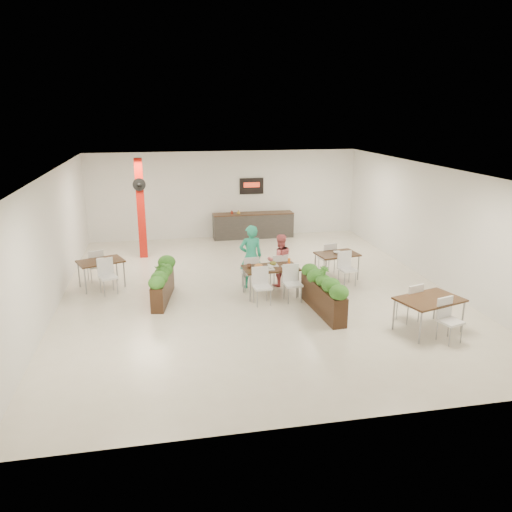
% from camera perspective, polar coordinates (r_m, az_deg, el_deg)
% --- Properties ---
extents(ground, '(12.00, 12.00, 0.00)m').
position_cam_1_polar(ground, '(13.39, -0.05, -3.92)').
color(ground, beige).
rests_on(ground, ground).
extents(room_shell, '(10.10, 12.10, 3.22)m').
position_cam_1_polar(room_shell, '(12.83, -0.06, 4.51)').
color(room_shell, white).
rests_on(room_shell, ground).
extents(red_column, '(0.40, 0.41, 3.20)m').
position_cam_1_polar(red_column, '(16.41, -13.02, 5.42)').
color(red_column, red).
rests_on(red_column, ground).
extents(service_counter, '(3.00, 0.64, 2.20)m').
position_cam_1_polar(service_counter, '(18.77, -0.34, 3.60)').
color(service_counter, '#2E2B29').
rests_on(service_counter, ground).
extents(main_table, '(1.46, 1.71, 0.92)m').
position_cam_1_polar(main_table, '(12.88, 1.65, -1.78)').
color(main_table, '#331B11').
rests_on(main_table, ground).
extents(diner_man, '(0.66, 0.46, 1.73)m').
position_cam_1_polar(diner_man, '(13.35, -0.60, -0.07)').
color(diner_man, '#27AB84').
rests_on(diner_man, ground).
extents(diner_woman, '(0.74, 0.60, 1.45)m').
position_cam_1_polar(diner_woman, '(13.55, 2.74, -0.47)').
color(diner_woman, '#F06A71').
rests_on(diner_woman, ground).
extents(planter_left, '(0.67, 1.93, 1.02)m').
position_cam_1_polar(planter_left, '(12.77, -10.64, -2.81)').
color(planter_left, black).
rests_on(planter_left, ground).
extents(planter_right, '(0.53, 2.16, 1.13)m').
position_cam_1_polar(planter_right, '(11.93, 7.66, -4.04)').
color(planter_right, black).
rests_on(planter_right, ground).
extents(side_table_a, '(1.36, 1.66, 0.92)m').
position_cam_1_polar(side_table_a, '(14.07, -17.32, -0.99)').
color(side_table_a, '#331B11').
rests_on(side_table_a, ground).
extents(side_table_b, '(1.25, 1.67, 0.92)m').
position_cam_1_polar(side_table_b, '(14.29, 9.24, -0.18)').
color(side_table_b, '#331B11').
rests_on(side_table_b, ground).
extents(side_table_c, '(1.56, 1.67, 0.92)m').
position_cam_1_polar(side_table_c, '(11.42, 19.20, -5.14)').
color(side_table_c, '#331B11').
rests_on(side_table_c, ground).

